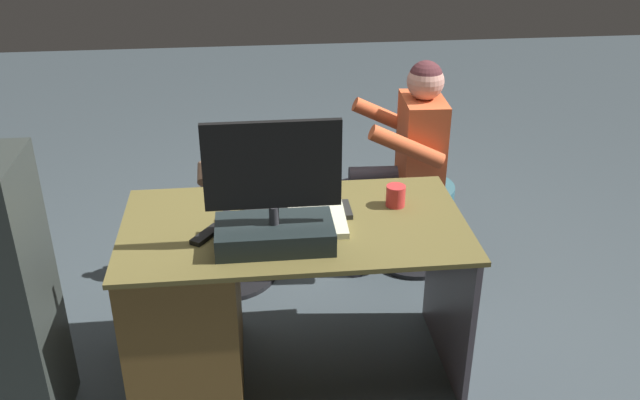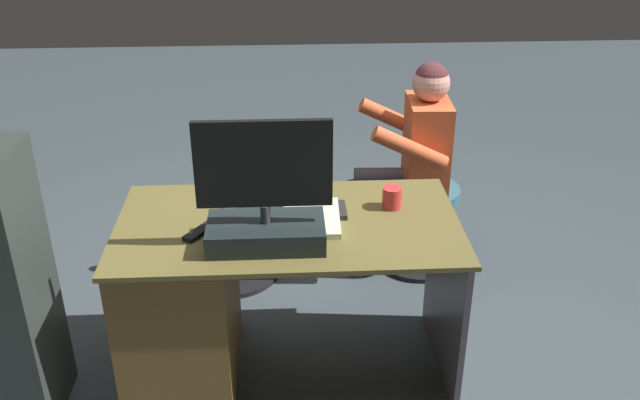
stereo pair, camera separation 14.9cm
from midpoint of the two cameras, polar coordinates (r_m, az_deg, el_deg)
name	(u,v)px [view 2 (the right image)]	position (r m, az deg, el deg)	size (l,w,h in m)	color
ground_plane	(290,306)	(3.45, -1.22, -8.65)	(10.00, 10.00, 0.00)	#3D484D
desk	(203,297)	(2.89, -8.07, -7.85)	(1.33, 0.72, 0.71)	brown
monitor	(265,211)	(2.50, -2.80, -0.90)	(0.48, 0.23, 0.48)	#1D2627
keyboard	(293,211)	(2.76, -0.67, -0.94)	(0.42, 0.14, 0.02)	#262524
computer_mouse	(222,215)	(2.73, -6.49, -1.21)	(0.06, 0.10, 0.04)	#2B2930
cup	(392,198)	(2.81, 7.40, 0.18)	(0.08, 0.08, 0.09)	red
tv_remote	(200,232)	(2.64, -8.19, -2.59)	(0.04, 0.15, 0.02)	black
notebook_binder	(311,218)	(2.70, 0.84, -1.50)	(0.22, 0.30, 0.02)	beige
office_chair_teddy	(228,231)	(3.61, -6.33, -2.57)	(0.52, 0.52, 0.44)	black
teddy_bear	(224,170)	(3.46, -6.60, 2.45)	(0.22, 0.23, 0.32)	#977056
visitor_chair	(421,218)	(3.71, 9.38, -1.46)	(0.44, 0.44, 0.44)	black
person	(410,152)	(3.53, 8.56, 3.89)	(0.50, 0.49, 1.10)	#D95B32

